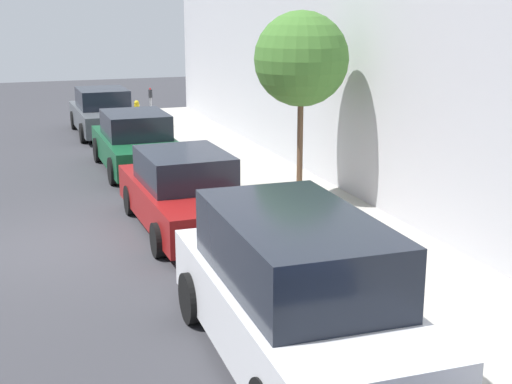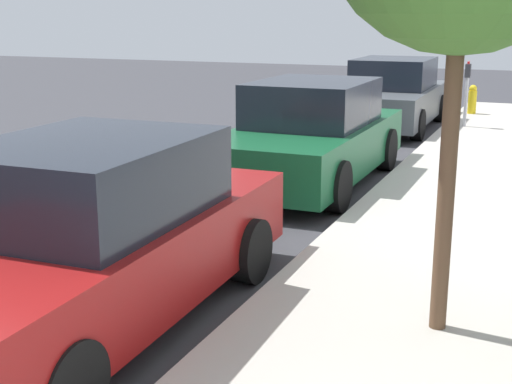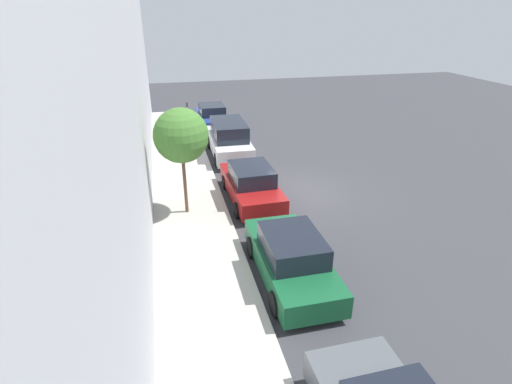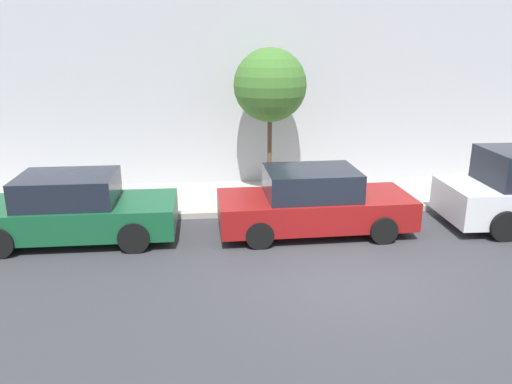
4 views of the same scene
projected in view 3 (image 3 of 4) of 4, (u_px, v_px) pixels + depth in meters
The scene contains 8 objects.
ground_plane at pixel (302, 192), 17.53m from camera, with size 60.00×60.00×0.00m, color #38383D.
sidewalk at pixel (189, 202), 16.45m from camera, with size 2.87×32.00×0.15m.
parked_sedan_nearest at pixel (212, 117), 26.79m from camera, with size 1.92×4.50×1.54m.
parked_minivan_second at pixel (229, 139), 21.50m from camera, with size 2.02×4.94×1.90m.
parked_sedan_third at pixel (251, 184), 16.51m from camera, with size 1.92×4.54×1.54m.
parked_sedan_fourth at pixel (291, 258), 11.66m from camera, with size 1.92×4.51×1.54m.
parking_meter_near at pixel (187, 110), 26.96m from camera, with size 0.11×0.15×1.48m.
street_tree at pixel (181, 136), 14.28m from camera, with size 1.99×1.99×4.06m.
Camera 3 is at (5.67, 14.99, 7.38)m, focal length 28.00 mm.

